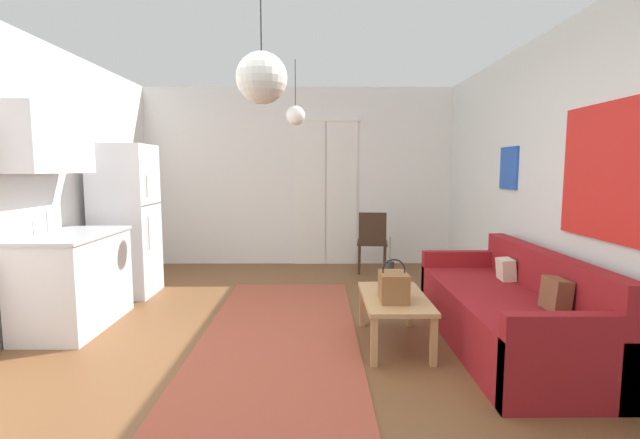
# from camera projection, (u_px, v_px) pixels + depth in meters

# --- Properties ---
(ground_plane) EXTENTS (5.26, 7.99, 0.10)m
(ground_plane) POSITION_uv_depth(u_px,v_px,m) (280.00, 372.00, 3.44)
(ground_plane) COLOR brown
(wall_back) EXTENTS (4.86, 0.13, 2.69)m
(wall_back) POSITION_uv_depth(u_px,v_px,m) (300.00, 177.00, 7.00)
(wall_back) COLOR white
(wall_back) RESTS_ON ground_plane
(wall_right) EXTENTS (0.12, 7.59, 2.69)m
(wall_right) POSITION_uv_depth(u_px,v_px,m) (606.00, 186.00, 3.30)
(wall_right) COLOR silver
(wall_right) RESTS_ON ground_plane
(area_rug) EXTENTS (1.36, 3.67, 0.01)m
(area_rug) POSITION_uv_depth(u_px,v_px,m) (279.00, 338.00, 3.96)
(area_rug) COLOR #9E4733
(area_rug) RESTS_ON ground_plane
(couch) EXTENTS (0.85, 2.15, 0.80)m
(couch) POSITION_uv_depth(u_px,v_px,m) (511.00, 315.00, 3.75)
(couch) COLOR maroon
(couch) RESTS_ON ground_plane
(coffee_table) EXTENTS (0.52, 0.96, 0.41)m
(coffee_table) POSITION_uv_depth(u_px,v_px,m) (394.00, 302.00, 3.82)
(coffee_table) COLOR tan
(coffee_table) RESTS_ON ground_plane
(bamboo_vase) EXTENTS (0.08, 0.08, 0.46)m
(bamboo_vase) POSITION_uv_depth(u_px,v_px,m) (390.00, 274.00, 4.06)
(bamboo_vase) COLOR #2D2D33
(bamboo_vase) RESTS_ON coffee_table
(handbag) EXTENTS (0.23, 0.30, 0.34)m
(handbag) POSITION_uv_depth(u_px,v_px,m) (394.00, 286.00, 3.66)
(handbag) COLOR brown
(handbag) RESTS_ON coffee_table
(refrigerator) EXTENTS (0.64, 0.63, 1.75)m
(refrigerator) POSITION_uv_depth(u_px,v_px,m) (126.00, 221.00, 5.28)
(refrigerator) COLOR white
(refrigerator) RESTS_ON ground_plane
(kitchen_counter) EXTENTS (0.64, 1.15, 2.02)m
(kitchen_counter) POSITION_uv_depth(u_px,v_px,m) (69.00, 247.00, 4.20)
(kitchen_counter) COLOR silver
(kitchen_counter) RESTS_ON ground_plane
(accent_chair) EXTENTS (0.46, 0.45, 0.87)m
(accent_chair) POSITION_uv_depth(u_px,v_px,m) (372.00, 239.00, 6.39)
(accent_chair) COLOR #382619
(accent_chair) RESTS_ON ground_plane
(pendant_lamp_near) EXTENTS (0.28, 0.28, 0.86)m
(pendant_lamp_near) POSITION_uv_depth(u_px,v_px,m) (262.00, 78.00, 2.49)
(pendant_lamp_near) COLOR black
(pendant_lamp_far) EXTENTS (0.22, 0.22, 0.73)m
(pendant_lamp_far) POSITION_uv_depth(u_px,v_px,m) (295.00, 115.00, 5.16)
(pendant_lamp_far) COLOR black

